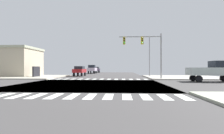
{
  "coord_description": "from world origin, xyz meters",
  "views": [
    {
      "loc": [
        2.95,
        -16.83,
        1.56
      ],
      "look_at": [
        1.65,
        7.54,
        1.68
      ],
      "focal_mm": 28.23,
      "sensor_mm": 36.0,
      "label": 1
    }
  ],
  "objects_px": {
    "street_lamp": "(148,52)",
    "sedan_farside_1": "(80,70)",
    "pickup_nearside_1": "(213,70)",
    "sedan_trailing_2": "(96,69)",
    "traffic_signal_mast": "(145,46)",
    "pickup_crossing_2": "(92,69)"
  },
  "relations": [
    {
      "from": "sedan_trailing_2",
      "to": "street_lamp",
      "type": "bearing_deg",
      "value": 117.9
    },
    {
      "from": "street_lamp",
      "to": "pickup_crossing_2",
      "type": "xyz_separation_m",
      "value": [
        -12.73,
        16.02,
        -3.14
      ]
    },
    {
      "from": "traffic_signal_mast",
      "to": "street_lamp",
      "type": "distance_m",
      "value": 7.6
    },
    {
      "from": "pickup_nearside_1",
      "to": "sedan_trailing_2",
      "type": "distance_m",
      "value": 39.97
    },
    {
      "from": "traffic_signal_mast",
      "to": "pickup_crossing_2",
      "type": "bearing_deg",
      "value": 115.42
    },
    {
      "from": "street_lamp",
      "to": "sedan_trailing_2",
      "type": "height_order",
      "value": "street_lamp"
    },
    {
      "from": "sedan_trailing_2",
      "to": "traffic_signal_mast",
      "type": "bearing_deg",
      "value": 109.49
    },
    {
      "from": "pickup_nearside_1",
      "to": "sedan_farside_1",
      "type": "xyz_separation_m",
      "value": [
        -18.26,
        12.87,
        -0.17
      ]
    },
    {
      "from": "traffic_signal_mast",
      "to": "sedan_farside_1",
      "type": "xyz_separation_m",
      "value": [
        -11.14,
        8.8,
        -3.5
      ]
    },
    {
      "from": "sedan_farside_1",
      "to": "pickup_crossing_2",
      "type": "height_order",
      "value": "pickup_crossing_2"
    },
    {
      "from": "street_lamp",
      "to": "sedan_farside_1",
      "type": "relative_size",
      "value": 1.7
    },
    {
      "from": "pickup_nearside_1",
      "to": "sedan_trailing_2",
      "type": "height_order",
      "value": "pickup_nearside_1"
    },
    {
      "from": "pickup_nearside_1",
      "to": "sedan_trailing_2",
      "type": "xyz_separation_m",
      "value": [
        -18.26,
        35.56,
        -0.17
      ]
    },
    {
      "from": "sedan_trailing_2",
      "to": "pickup_nearside_1",
      "type": "bearing_deg",
      "value": 117.18
    },
    {
      "from": "street_lamp",
      "to": "pickup_nearside_1",
      "type": "relative_size",
      "value": 1.43
    },
    {
      "from": "street_lamp",
      "to": "pickup_nearside_1",
      "type": "xyz_separation_m",
      "value": [
        5.53,
        -11.5,
        -3.14
      ]
    },
    {
      "from": "traffic_signal_mast",
      "to": "sedan_farside_1",
      "type": "distance_m",
      "value": 14.62
    },
    {
      "from": "pickup_nearside_1",
      "to": "pickup_crossing_2",
      "type": "bearing_deg",
      "value": -146.44
    },
    {
      "from": "traffic_signal_mast",
      "to": "pickup_nearside_1",
      "type": "bearing_deg",
      "value": -29.79
    },
    {
      "from": "pickup_crossing_2",
      "to": "street_lamp",
      "type": "bearing_deg",
      "value": 128.49
    },
    {
      "from": "street_lamp",
      "to": "sedan_farside_1",
      "type": "xyz_separation_m",
      "value": [
        -12.73,
        1.37,
        -3.31
      ]
    },
    {
      "from": "traffic_signal_mast",
      "to": "sedan_trailing_2",
      "type": "relative_size",
      "value": 1.46
    }
  ]
}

